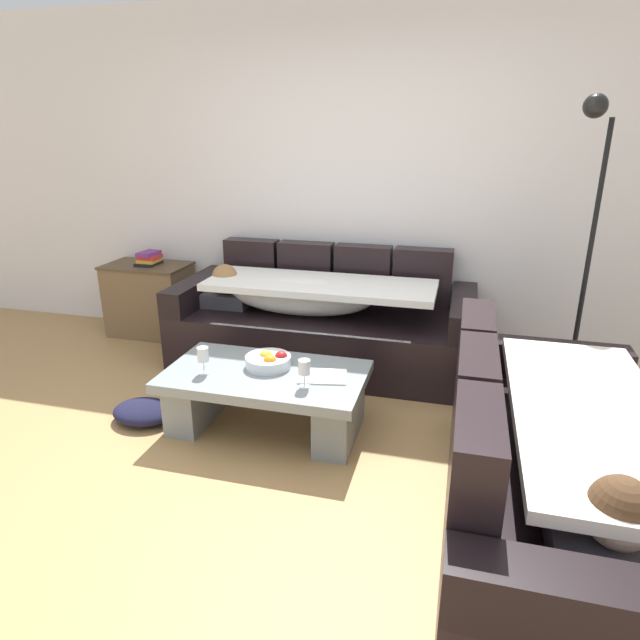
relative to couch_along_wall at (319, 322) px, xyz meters
name	(u,v)px	position (x,y,z in m)	size (l,w,h in m)	color
ground_plane	(269,487)	(0.17, -1.62, -0.33)	(14.00, 14.00, 0.00)	#AC824F
back_wall	(357,183)	(0.17, 0.53, 1.02)	(9.00, 0.10, 2.70)	silver
couch_along_wall	(319,322)	(0.00, 0.00, 0.00)	(2.27, 0.92, 0.88)	black
couch_near_window	(554,479)	(1.50, -1.68, 0.00)	(0.92, 1.95, 0.88)	black
coffee_table	(266,393)	(-0.05, -1.07, -0.09)	(1.20, 0.68, 0.38)	gray
fruit_bowl	(269,361)	(-0.05, -0.99, 0.09)	(0.28, 0.28, 0.10)	silver
wine_glass_near_left	(203,355)	(-0.39, -1.18, 0.16)	(0.07, 0.07, 0.17)	silver
wine_glass_near_right	(304,368)	(0.24, -1.20, 0.16)	(0.07, 0.07, 0.17)	silver
open_magazine	(322,376)	(0.30, -1.05, 0.05)	(0.28, 0.21, 0.01)	white
side_cabinet	(150,299)	(-1.62, 0.23, -0.01)	(0.72, 0.44, 0.64)	brown
book_stack_on_cabinet	(149,258)	(-1.59, 0.23, 0.36)	(0.17, 0.22, 0.11)	black
floor_lamp	(585,236)	(1.77, -0.12, 0.78)	(0.33, 0.31, 1.95)	black
crumpled_garment	(144,412)	(-0.83, -1.18, -0.27)	(0.40, 0.32, 0.12)	#191933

